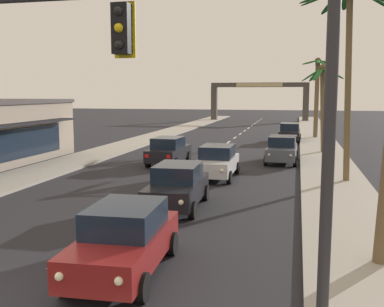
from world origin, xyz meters
TOP-DOWN VIEW (x-y plane):
  - ground_plane at (0.00, 0.00)m, footprint 220.00×220.00m
  - sidewalk_right at (7.80, 20.00)m, footprint 3.20×110.00m
  - sidewalk_left at (-7.80, 20.00)m, footprint 3.20×110.00m
  - lane_markings at (0.44, 20.61)m, footprint 4.28×89.83m
  - traffic_signal_mast at (2.87, 0.25)m, footprint 11.40×0.41m
  - sedan_lead_at_stop_bar at (1.94, 2.16)m, footprint 2.11×4.51m
  - sedan_third_in_queue at (1.55, 8.61)m, footprint 2.08×4.50m
  - sedan_fifth_in_queue at (1.96, 15.06)m, footprint 1.95×4.45m
  - sedan_oncoming_far at (-1.73, 18.83)m, footprint 2.03×4.48m
  - sedan_parked_nearest_kerb at (5.30, 33.72)m, footprint 2.00×4.47m
  - sedan_parked_mid_kerb at (5.06, 21.05)m, footprint 2.02×4.48m
  - palm_right_second at (8.18, 15.05)m, footprint 4.50×4.65m
  - palm_right_third at (7.68, 26.17)m, footprint 3.10×2.80m
  - palm_right_farthest at (7.68, 37.29)m, footprint 3.18×3.19m
  - town_gateway_arch at (0.00, 63.83)m, footprint 15.10×0.90m

SIDE VIEW (x-z plane):
  - ground_plane at x=0.00m, z-range 0.00..0.00m
  - lane_markings at x=0.44m, z-range 0.00..0.01m
  - sidewalk_right at x=7.80m, z-range 0.00..0.14m
  - sidewalk_left at x=-7.80m, z-range 0.00..0.14m
  - sedan_lead_at_stop_bar at x=1.94m, z-range 0.01..1.69m
  - sedan_third_in_queue at x=1.55m, z-range 0.01..1.69m
  - sedan_fifth_in_queue at x=1.96m, z-range 0.01..1.69m
  - sedan_oncoming_far at x=-1.73m, z-range 0.01..1.69m
  - sedan_parked_nearest_kerb at x=5.30m, z-range 0.01..1.69m
  - sedan_parked_mid_kerb at x=5.06m, z-range 0.01..1.69m
  - town_gateway_arch at x=0.00m, z-range 0.96..6.91m
  - palm_right_third at x=7.68m, z-range 1.15..7.56m
  - traffic_signal_mast at x=2.87m, z-range 1.51..8.44m
  - palm_right_farthest at x=7.68m, z-range 1.30..8.97m
  - palm_right_second at x=8.18m, z-range 2.58..12.17m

